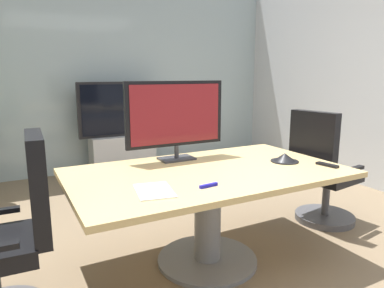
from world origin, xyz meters
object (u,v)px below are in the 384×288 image
Objects in this scene: office_chair_right at (322,177)px; tv_monitor at (176,116)px; conference_table at (208,194)px; remote_control at (327,165)px; conference_phone at (285,158)px; wall_display_unit at (122,143)px; office_chair_left at (10,247)px.

office_chair_right is 1.30× the size of tv_monitor.
conference_table is 0.68m from tv_monitor.
office_chair_right is at bearing 4.90° from conference_table.
office_chair_right is 0.69m from remote_control.
tv_monitor reaches higher than conference_phone.
office_chair_right is at bearing 15.80° from conference_phone.
tv_monitor is at bearing -95.79° from wall_display_unit.
office_chair_right reaches higher than conference_phone.
tv_monitor reaches higher than wall_display_unit.
office_chair_right reaches higher than conference_table.
remote_control is (0.19, -0.26, -0.02)m from conference_phone.
office_chair_right is at bearing -12.01° from tv_monitor.
tv_monitor is at bearing 99.01° from conference_table.
wall_display_unit is 5.95× the size of conference_phone.
conference_table is at bearing 93.83° from office_chair_left.
office_chair_right is 4.95× the size of conference_phone.
office_chair_right is at bearing -66.10° from wall_display_unit.
office_chair_left is 2.21m from remote_control.
wall_display_unit reaches higher than conference_table.
conference_phone is at bearing -33.08° from tv_monitor.
wall_display_unit reaches higher than conference_phone.
wall_display_unit is (0.17, 2.71, -0.10)m from conference_table.
conference_phone is 1.29× the size of remote_control.
wall_display_unit is at bearing 100.21° from conference_phone.
conference_phone is (0.73, -0.48, -0.33)m from tv_monitor.
conference_table is at bearing 149.06° from remote_control.
conference_table is 2.36× the size of tv_monitor.
conference_table is 1.82× the size of office_chair_left.
office_chair_right is 0.74m from conference_phone.
conference_phone is at bearing -6.03° from conference_table.
wall_display_unit is (-1.15, 2.59, -0.01)m from office_chair_right.
tv_monitor is 2.40m from wall_display_unit.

